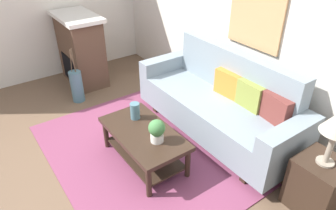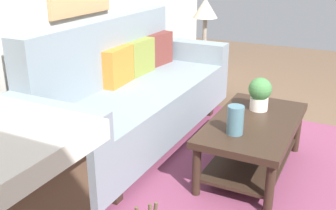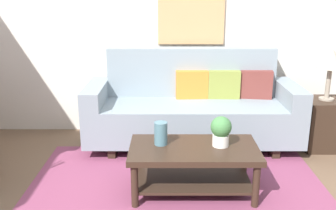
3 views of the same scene
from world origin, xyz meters
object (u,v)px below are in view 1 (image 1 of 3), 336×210
at_px(tabletop_vase, 135,111).
at_px(side_table, 317,184).
at_px(throw_pillow_orange, 228,84).
at_px(throw_pillow_maroon, 276,109).
at_px(floor_vase, 77,87).
at_px(throw_pillow_olive, 250,95).
at_px(coffee_table, 144,139).
at_px(framed_painting, 256,17).
at_px(couch, 219,103).
at_px(potted_plant_tabletop, 157,130).
at_px(fireplace, 81,49).

xyz_separation_m(tabletop_vase, side_table, (1.80, 0.95, -0.25)).
bearing_deg(throw_pillow_orange, throw_pillow_maroon, 0.00).
xyz_separation_m(throw_pillow_maroon, floor_vase, (-2.57, -1.34, -0.43)).
bearing_deg(throw_pillow_olive, side_table, -10.95).
xyz_separation_m(coffee_table, framed_painting, (0.05, 1.57, 1.14)).
bearing_deg(throw_pillow_olive, framed_painting, 137.12).
bearing_deg(throw_pillow_maroon, throw_pillow_orange, 180.00).
bearing_deg(throw_pillow_orange, couch, -90.00).
bearing_deg(side_table, framed_painting, 159.31).
distance_m(couch, side_table, 1.48).
xyz_separation_m(potted_plant_tabletop, framed_painting, (-0.18, 1.54, 0.89)).
height_order(potted_plant_tabletop, fireplace, fireplace).
bearing_deg(side_table, throw_pillow_olive, 169.05).
distance_m(couch, coffee_table, 1.11).
bearing_deg(coffee_table, side_table, 33.75).
bearing_deg(potted_plant_tabletop, throw_pillow_olive, 81.04).
relative_size(throw_pillow_maroon, floor_vase, 0.73).
bearing_deg(framed_painting, tabletop_vase, -102.50).
distance_m(throw_pillow_orange, side_table, 1.53).
distance_m(throw_pillow_olive, floor_vase, 2.62).
bearing_deg(throw_pillow_maroon, couch, -170.35).
xyz_separation_m(throw_pillow_orange, tabletop_vase, (-0.33, -1.17, -0.15)).
distance_m(tabletop_vase, framed_painting, 1.80).
relative_size(side_table, fireplace, 0.48).
relative_size(throw_pillow_olive, potted_plant_tabletop, 1.37).
distance_m(throw_pillow_orange, fireplace, 2.62).
bearing_deg(coffee_table, framed_painting, 88.15).
bearing_deg(floor_vase, couch, 33.42).
relative_size(couch, floor_vase, 4.72).
distance_m(couch, framed_painting, 1.13).
bearing_deg(fireplace, throw_pillow_maroon, 17.31).
xyz_separation_m(throw_pillow_maroon, tabletop_vase, (-1.07, -1.17, -0.15)).
xyz_separation_m(throw_pillow_olive, floor_vase, (-2.21, -1.34, -0.43)).
distance_m(throw_pillow_olive, coffee_table, 1.35).
bearing_deg(throw_pillow_olive, couch, -161.21).
height_order(throw_pillow_orange, coffee_table, throw_pillow_orange).
height_order(couch, throw_pillow_orange, couch).
relative_size(throw_pillow_orange, throw_pillow_olive, 1.00).
distance_m(throw_pillow_maroon, fireplace, 3.31).
bearing_deg(fireplace, tabletop_vase, -4.90).
bearing_deg(tabletop_vase, framed_painting, 77.50).
bearing_deg(framed_painting, throw_pillow_orange, -90.00).
xyz_separation_m(throw_pillow_olive, tabletop_vase, (-0.70, -1.17, -0.15)).
height_order(coffee_table, fireplace, fireplace).
xyz_separation_m(throw_pillow_maroon, framed_painting, (-0.73, 0.34, 0.78)).
bearing_deg(side_table, floor_vase, -161.19).
xyz_separation_m(couch, throw_pillow_maroon, (0.73, 0.12, 0.25)).
relative_size(throw_pillow_olive, throw_pillow_maroon, 1.00).
relative_size(throw_pillow_maroon, framed_painting, 0.46).
distance_m(throw_pillow_olive, throw_pillow_maroon, 0.37).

